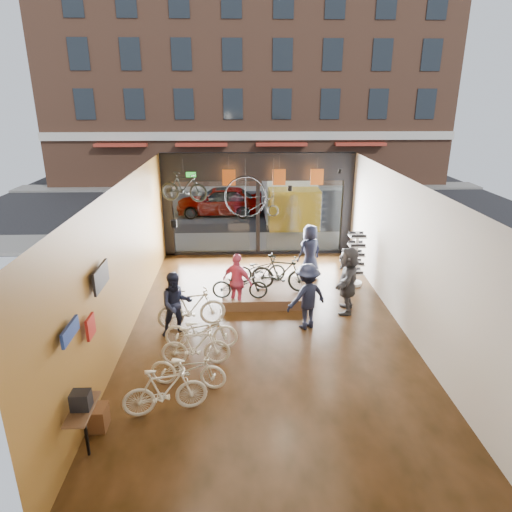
{
  "coord_description": "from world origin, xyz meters",
  "views": [
    {
      "loc": [
        -0.68,
        -10.51,
        5.74
      ],
      "look_at": [
        -0.24,
        1.4,
        1.52
      ],
      "focal_mm": 32.0,
      "sensor_mm": 36.0,
      "label": 1
    }
  ],
  "objects_px": {
    "street_car": "(220,201)",
    "customer_4": "(310,251)",
    "penny_farthing": "(254,198)",
    "floor_bike_3": "(196,346)",
    "hung_bike": "(184,187)",
    "floor_bike_4": "(201,330)",
    "display_bike_mid": "(281,273)",
    "display_platform": "(263,293)",
    "customer_3": "(307,296)",
    "customer_5": "(348,280)",
    "box_truck": "(289,192)",
    "floor_bike_1": "(165,391)",
    "sunglasses_rack": "(356,259)",
    "floor_bike_2": "(188,368)",
    "display_bike_right": "(260,269)",
    "display_bike_left": "(240,285)",
    "customer_2": "(237,282)",
    "floor_bike_5": "(192,308)",
    "customer_1": "(176,304)"
  },
  "relations": [
    {
      "from": "floor_bike_3",
      "to": "box_truck",
      "type": "bearing_deg",
      "value": -16.51
    },
    {
      "from": "floor_bike_3",
      "to": "penny_farthing",
      "type": "relative_size",
      "value": 0.89
    },
    {
      "from": "floor_bike_3",
      "to": "display_bike_mid",
      "type": "bearing_deg",
      "value": -34.4
    },
    {
      "from": "customer_1",
      "to": "customer_5",
      "type": "distance_m",
      "value": 4.69
    },
    {
      "from": "street_car",
      "to": "floor_bike_4",
      "type": "xyz_separation_m",
      "value": [
        0.05,
        -12.85,
        -0.28
      ]
    },
    {
      "from": "display_bike_mid",
      "to": "hung_bike",
      "type": "xyz_separation_m",
      "value": [
        -2.97,
        2.41,
        2.09
      ]
    },
    {
      "from": "customer_2",
      "to": "customer_4",
      "type": "bearing_deg",
      "value": -101.24
    },
    {
      "from": "floor_bike_1",
      "to": "display_bike_right",
      "type": "relative_size",
      "value": 1.02
    },
    {
      "from": "floor_bike_5",
      "to": "display_bike_mid",
      "type": "distance_m",
      "value": 2.93
    },
    {
      "from": "customer_1",
      "to": "penny_farthing",
      "type": "distance_m",
      "value": 5.27
    },
    {
      "from": "floor_bike_4",
      "to": "display_platform",
      "type": "distance_m",
      "value": 3.21
    },
    {
      "from": "display_bike_left",
      "to": "penny_farthing",
      "type": "height_order",
      "value": "penny_farthing"
    },
    {
      "from": "street_car",
      "to": "sunglasses_rack",
      "type": "relative_size",
      "value": 2.48
    },
    {
      "from": "box_truck",
      "to": "floor_bike_5",
      "type": "xyz_separation_m",
      "value": [
        -3.66,
        -10.79,
        -0.82
      ]
    },
    {
      "from": "customer_5",
      "to": "display_platform",
      "type": "bearing_deg",
      "value": -96.38
    },
    {
      "from": "customer_1",
      "to": "penny_farthing",
      "type": "height_order",
      "value": "penny_farthing"
    },
    {
      "from": "box_truck",
      "to": "display_bike_right",
      "type": "height_order",
      "value": "box_truck"
    },
    {
      "from": "floor_bike_3",
      "to": "customer_2",
      "type": "distance_m",
      "value": 3.0
    },
    {
      "from": "display_bike_mid",
      "to": "customer_5",
      "type": "bearing_deg",
      "value": -98.72
    },
    {
      "from": "customer_4",
      "to": "display_bike_left",
      "type": "bearing_deg",
      "value": 15.8
    },
    {
      "from": "display_platform",
      "to": "floor_bike_4",
      "type": "bearing_deg",
      "value": -120.58
    },
    {
      "from": "floor_bike_1",
      "to": "sunglasses_rack",
      "type": "xyz_separation_m",
      "value": [
        5.08,
        6.05,
        0.38
      ]
    },
    {
      "from": "display_platform",
      "to": "sunglasses_rack",
      "type": "bearing_deg",
      "value": 17.5
    },
    {
      "from": "display_platform",
      "to": "customer_3",
      "type": "relative_size",
      "value": 1.37
    },
    {
      "from": "floor_bike_4",
      "to": "display_bike_right",
      "type": "relative_size",
      "value": 1.1
    },
    {
      "from": "box_truck",
      "to": "floor_bike_1",
      "type": "bearing_deg",
      "value": -105.09
    },
    {
      "from": "floor_bike_2",
      "to": "customer_2",
      "type": "relative_size",
      "value": 0.98
    },
    {
      "from": "customer_2",
      "to": "customer_4",
      "type": "relative_size",
      "value": 0.92
    },
    {
      "from": "box_truck",
      "to": "customer_3",
      "type": "xyz_separation_m",
      "value": [
        -0.69,
        -10.93,
        -0.48
      ]
    },
    {
      "from": "floor_bike_4",
      "to": "floor_bike_5",
      "type": "xyz_separation_m",
      "value": [
        -0.32,
        1.06,
        0.08
      ]
    },
    {
      "from": "street_car",
      "to": "customer_5",
      "type": "distance_m",
      "value": 11.72
    },
    {
      "from": "floor_bike_3",
      "to": "hung_bike",
      "type": "distance_m",
      "value": 6.33
    },
    {
      "from": "customer_5",
      "to": "floor_bike_4",
      "type": "bearing_deg",
      "value": -48.82
    },
    {
      "from": "customer_4",
      "to": "hung_bike",
      "type": "xyz_separation_m",
      "value": [
        -4.08,
        0.62,
        2.04
      ]
    },
    {
      "from": "street_car",
      "to": "customer_4",
      "type": "height_order",
      "value": "customer_4"
    },
    {
      "from": "customer_3",
      "to": "customer_5",
      "type": "xyz_separation_m",
      "value": [
        1.25,
        0.89,
        0.07
      ]
    },
    {
      "from": "floor_bike_4",
      "to": "display_bike_mid",
      "type": "relative_size",
      "value": 0.97
    },
    {
      "from": "box_truck",
      "to": "customer_1",
      "type": "bearing_deg",
      "value": -109.63
    },
    {
      "from": "customer_2",
      "to": "customer_3",
      "type": "xyz_separation_m",
      "value": [
        1.78,
        -1.18,
        0.06
      ]
    },
    {
      "from": "display_platform",
      "to": "floor_bike_1",
      "type": "bearing_deg",
      "value": -112.57
    },
    {
      "from": "floor_bike_5",
      "to": "customer_1",
      "type": "height_order",
      "value": "customer_1"
    },
    {
      "from": "floor_bike_3",
      "to": "display_platform",
      "type": "relative_size",
      "value": 0.64
    },
    {
      "from": "street_car",
      "to": "penny_farthing",
      "type": "height_order",
      "value": "penny_farthing"
    },
    {
      "from": "box_truck",
      "to": "display_bike_left",
      "type": "relative_size",
      "value": 4.41
    },
    {
      "from": "display_bike_right",
      "to": "hung_bike",
      "type": "distance_m",
      "value": 3.69
    },
    {
      "from": "box_truck",
      "to": "customer_1",
      "type": "xyz_separation_m",
      "value": [
        -3.99,
        -11.18,
        -0.52
      ]
    },
    {
      "from": "floor_bike_1",
      "to": "floor_bike_5",
      "type": "distance_m",
      "value": 3.43
    },
    {
      "from": "box_truck",
      "to": "floor_bike_2",
      "type": "xyz_separation_m",
      "value": [
        -3.49,
        -13.39,
        -0.93
      ]
    },
    {
      "from": "box_truck",
      "to": "floor_bike_2",
      "type": "relative_size",
      "value": 4.27
    },
    {
      "from": "customer_5",
      "to": "penny_farthing",
      "type": "bearing_deg",
      "value": -127.97
    }
  ]
}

